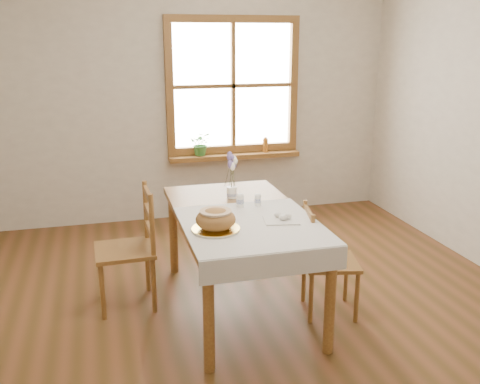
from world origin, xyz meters
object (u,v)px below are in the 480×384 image
object	(u,v)px
dining_table	(240,223)
flower_vase	(232,193)
chair_right	(331,260)
bread_plate	(216,229)
chair_left	(124,248)

from	to	relation	value
dining_table	flower_vase	bearing A→B (deg)	86.23
dining_table	chair_right	size ratio (longest dim) A/B	1.96
bread_plate	flower_vase	distance (m)	0.74
chair_left	flower_vase	size ratio (longest dim) A/B	10.45
dining_table	chair_left	distance (m)	0.88
chair_right	flower_vase	size ratio (longest dim) A/B	9.34
dining_table	bread_plate	distance (m)	0.45
chair_right	chair_left	bearing A→B (deg)	83.48
chair_left	dining_table	bearing A→B (deg)	71.39
chair_left	bread_plate	xyz separation A→B (m)	(0.56, -0.60, 0.31)
chair_left	bread_plate	size ratio (longest dim) A/B	3.00
dining_table	chair_left	size ratio (longest dim) A/B	1.76
chair_right	flower_vase	bearing A→B (deg)	58.19
dining_table	flower_vase	size ratio (longest dim) A/B	18.35
dining_table	chair_right	xyz separation A→B (m)	(0.61, -0.25, -0.26)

